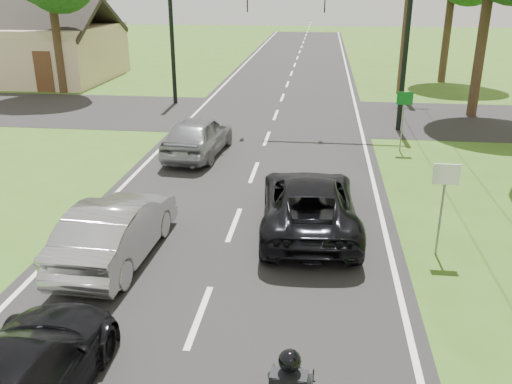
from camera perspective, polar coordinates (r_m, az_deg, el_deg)
ground at (r=10.11m, az=-5.98°, el=-12.93°), size 140.00×140.00×0.00m
road at (r=19.10m, az=0.53°, el=4.03°), size 8.00×100.00×0.01m
cross_road at (r=24.87m, az=2.09°, el=8.09°), size 60.00×7.00×0.01m
dark_suv at (r=13.11m, az=5.59°, el=-1.16°), size 2.53×4.96×1.34m
silver_sedan at (r=12.05m, az=-14.48°, el=-3.85°), size 1.60×4.16×1.35m
silver_suv at (r=18.89m, az=-6.11°, el=5.95°), size 1.99×4.25×1.41m
dark_car_behind at (r=8.39m, az=-23.97°, el=-17.78°), size 1.81×4.27×1.23m
traffic_signal at (r=22.22m, az=10.77°, el=16.97°), size 6.38×0.44×6.00m
signal_pole_far at (r=27.24m, az=-8.81°, el=15.41°), size 0.20×0.20×6.00m
sign_white at (r=12.13m, az=19.24°, el=0.45°), size 0.55×0.07×2.12m
sign_green at (r=19.75m, az=15.32°, el=8.63°), size 0.55×0.07×2.12m
house at (r=37.04m, az=-22.92°, el=13.62°), size 10.20×8.00×4.84m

